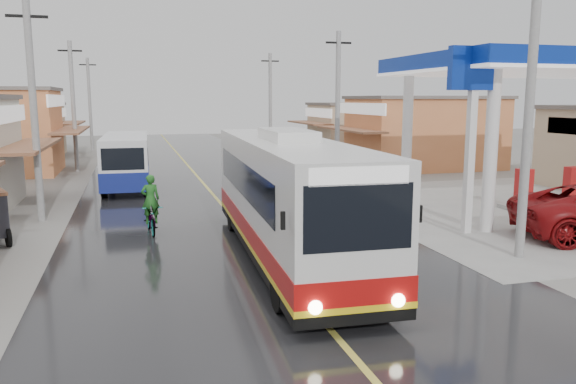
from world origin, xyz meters
name	(u,v)px	position (x,y,z in m)	size (l,w,h in m)	color
ground	(285,278)	(0.00, 0.00, 0.00)	(120.00, 120.00, 0.00)	slate
road	(208,188)	(0.00, 15.00, 0.01)	(12.00, 90.00, 0.02)	black
centre_line	(208,188)	(0.00, 15.00, 0.02)	(0.15, 90.00, 0.01)	#D8CC4C
shopfronts_right	(498,185)	(15.00, 12.00, 0.00)	(11.00, 44.00, 4.80)	beige
utility_poles_left	(63,191)	(-7.00, 16.00, 0.00)	(1.60, 50.00, 8.00)	gray
utility_poles_right	(337,183)	(7.00, 15.00, 0.00)	(1.60, 36.00, 8.00)	gray
coach_bus	(287,197)	(0.56, 1.86, 1.77)	(3.10, 11.82, 3.66)	silver
second_bus	(126,160)	(-3.92, 16.42, 1.44)	(2.40, 8.11, 2.67)	silver
cyclist	(151,214)	(-3.10, 5.85, 0.67)	(0.82, 1.95, 2.05)	black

